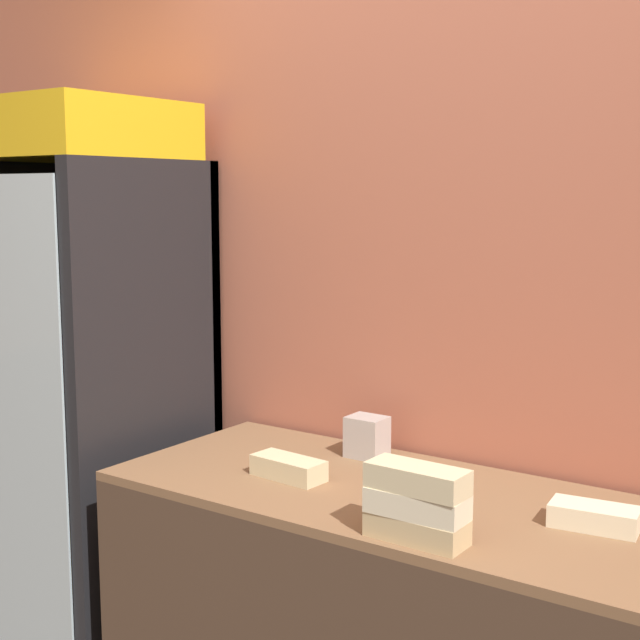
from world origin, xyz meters
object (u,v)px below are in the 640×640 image
Objects in this scene: sandwich_stack_middle at (417,503)px; sandwich_stack_bottom at (417,528)px; sandwich_flat_left at (594,517)px; napkin_dispenser at (367,437)px; sandwich_flat_right at (288,468)px; sandwich_stack_top at (417,479)px; beverage_cooler at (93,373)px.

sandwich_stack_bottom is at bearing 0.00° from sandwich_stack_middle.
sandwich_stack_bottom is 0.42m from sandwich_flat_left.
napkin_dispenser is at bearing 166.35° from sandwich_flat_left.
napkin_dispenser is at bearing 131.76° from sandwich_stack_bottom.
sandwich_stack_top is at bearing -20.79° from sandwich_flat_right.
beverage_cooler is 1.01m from napkin_dispenser.
sandwich_flat_left is 0.80m from sandwich_flat_right.
sandwich_stack_bottom is 0.06m from sandwich_stack_middle.
sandwich_stack_top is at bearing 180.00° from sandwich_stack_bottom.
sandwich_flat_right is (-0.80, -0.11, 0.00)m from sandwich_flat_left.
napkin_dispenser is at bearing 131.76° from sandwich_stack_top.
napkin_dispenser is (-0.43, 0.48, -0.03)m from sandwich_stack_middle.
sandwich_stack_top reaches higher than napkin_dispenser.
sandwich_flat_right reaches higher than sandwich_flat_left.
napkin_dispenser reaches higher than sandwich_stack_bottom.
napkin_dispenser is (-0.43, 0.48, 0.03)m from sandwich_stack_bottom.
beverage_cooler is 1.46m from sandwich_stack_bottom.
sandwich_flat_left is at bearing -0.54° from beverage_cooler.
sandwich_stack_bottom is 1.07× the size of sandwich_flat_right.
sandwich_stack_middle is at bearing -20.79° from sandwich_flat_right.
sandwich_stack_middle is (1.42, -0.32, -0.07)m from beverage_cooler.
sandwich_stack_middle is 0.53m from sandwich_flat_right.
beverage_cooler is 8.48× the size of sandwich_stack_bottom.
sandwich_stack_top is 0.44m from sandwich_flat_left.
beverage_cooler is 1.45m from sandwich_stack_middle.
sandwich_stack_middle is at bearing -134.98° from sandwich_flat_left.
sandwich_stack_top is (-0.00, 0.00, 0.11)m from sandwich_stack_bottom.
sandwich_stack_top is 1.10× the size of sandwich_flat_left.
sandwich_stack_bottom and sandwich_flat_right have the same top height.
sandwich_stack_bottom is at bearing -48.24° from napkin_dispenser.
sandwich_stack_middle is 0.43m from sandwich_flat_left.
sandwich_stack_top is 1.91× the size of napkin_dispenser.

